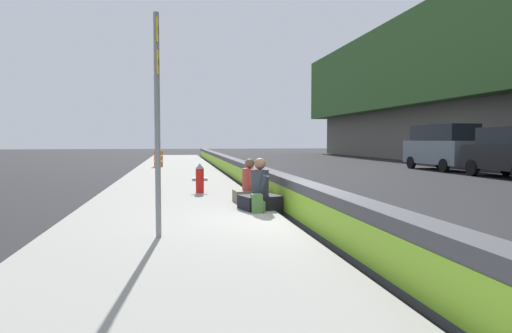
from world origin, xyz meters
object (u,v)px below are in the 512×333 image
(backpack, at_px, (257,204))
(construction_barrel, at_px, (158,158))
(fire_hydrant, at_px, (200,178))
(parked_car_fourth, at_px, (442,146))
(seated_person_foreground, at_px, (260,193))
(seated_person_middle, at_px, (250,188))
(route_sign_post, at_px, (157,109))

(backpack, height_order, construction_barrel, construction_barrel)
(fire_hydrant, bearing_deg, parked_car_fourth, -53.89)
(seated_person_foreground, height_order, seated_person_middle, seated_person_foreground)
(route_sign_post, relative_size, seated_person_middle, 3.28)
(seated_person_foreground, xyz_separation_m, parked_car_fourth, (13.82, -12.91, 0.85))
(seated_person_middle, distance_m, construction_barrel, 16.44)
(route_sign_post, xyz_separation_m, seated_person_foreground, (2.75, -2.16, -1.71))
(route_sign_post, distance_m, fire_hydrant, 6.56)
(parked_car_fourth, bearing_deg, seated_person_foreground, 136.93)
(backpack, xyz_separation_m, construction_barrel, (17.99, 2.74, 0.28))
(seated_person_middle, bearing_deg, seated_person_foreground, -178.79)
(seated_person_foreground, relative_size, backpack, 2.92)
(fire_hydrant, bearing_deg, seated_person_middle, -152.32)
(route_sign_post, relative_size, construction_barrel, 3.79)
(seated_person_middle, distance_m, parked_car_fourth, 18.01)
(seated_person_foreground, distance_m, construction_barrel, 17.75)
(backpack, distance_m, parked_car_fourth, 19.39)
(seated_person_middle, bearing_deg, fire_hydrant, 27.68)
(route_sign_post, distance_m, backpack, 3.57)
(seated_person_middle, bearing_deg, construction_barrel, 10.01)
(construction_barrel, distance_m, parked_car_fourth, 16.24)
(seated_person_foreground, distance_m, seated_person_middle, 1.33)
(backpack, bearing_deg, seated_person_middle, -3.68)
(construction_barrel, height_order, parked_car_fourth, parked_car_fourth)
(seated_person_foreground, height_order, backpack, seated_person_foreground)
(fire_hydrant, bearing_deg, backpack, -165.45)
(seated_person_foreground, xyz_separation_m, backpack, (-0.48, 0.14, -0.17))
(fire_hydrant, height_order, seated_person_foreground, seated_person_foreground)
(seated_person_middle, xyz_separation_m, construction_barrel, (16.19, 2.86, 0.14))
(fire_hydrant, xyz_separation_m, construction_barrel, (13.98, 1.70, 0.03))
(seated_person_foreground, bearing_deg, fire_hydrant, 18.53)
(parked_car_fourth, bearing_deg, fire_hydrant, 126.11)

